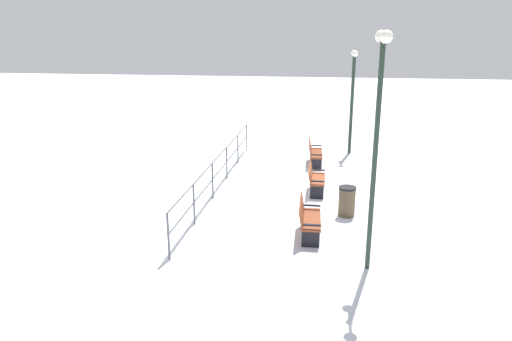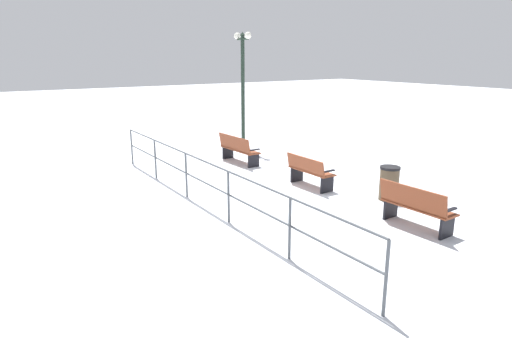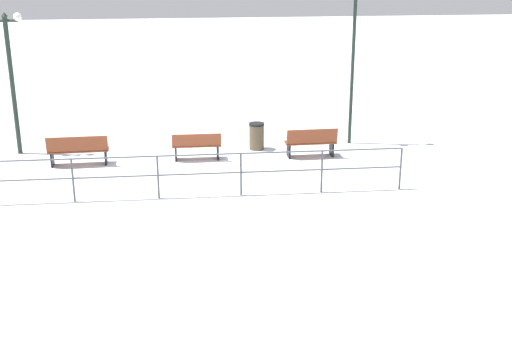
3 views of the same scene
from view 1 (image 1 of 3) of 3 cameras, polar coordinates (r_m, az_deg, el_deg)
ground_plane at (r=15.05m, az=6.96°, el=-2.60°), size 80.00×80.00×0.00m
bench_nearest at (r=11.74m, az=6.22°, el=-5.68°), size 0.57×1.52×0.90m
bench_second at (r=14.91m, az=7.12°, el=-0.99°), size 0.50×1.42×0.84m
bench_third at (r=18.14m, az=6.95°, el=2.21°), size 0.58×1.71×0.90m
lamppost_near at (r=9.57m, az=14.41°, el=6.65°), size 0.24×1.09×4.88m
lamppost_middle at (r=19.68m, az=11.50°, el=9.62°), size 0.24×0.95×4.17m
waterfront_railing at (r=15.19m, az=-4.33°, el=0.60°), size 0.05×10.29×1.12m
trash_bin at (r=13.17m, az=10.82°, el=-3.63°), size 0.48×0.48×0.82m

